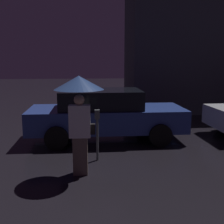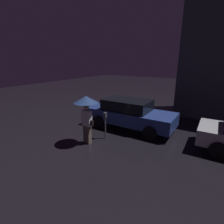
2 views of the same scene
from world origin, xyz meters
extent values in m
cube|color=navy|center=(-9.47, 1.55, 0.66)|extent=(4.68, 1.82, 0.66)
cube|color=black|center=(-9.65, 1.55, 1.26)|extent=(2.44, 1.58, 0.55)
cylinder|color=black|center=(-8.02, 2.43, 0.33)|extent=(0.66, 0.22, 0.66)
cylinder|color=black|center=(-8.02, 0.66, 0.33)|extent=(0.66, 0.22, 0.66)
cylinder|color=black|center=(-10.91, 2.43, 0.33)|extent=(0.66, 0.22, 0.66)
cylinder|color=black|center=(-10.91, 0.66, 0.33)|extent=(0.66, 0.22, 0.66)
cylinder|color=black|center=(-5.32, 2.25, 0.33)|extent=(0.66, 0.22, 0.66)
cylinder|color=black|center=(-5.32, 0.46, 0.33)|extent=(0.66, 0.22, 0.66)
cube|color=#66564C|center=(-10.24, -1.08, 0.41)|extent=(0.32, 0.22, 0.82)
cube|color=white|center=(-10.24, -1.08, 1.16)|extent=(0.45, 0.22, 0.68)
sphere|color=tan|center=(-10.24, -1.08, 1.62)|extent=(0.22, 0.22, 0.22)
cylinder|color=black|center=(-10.24, -1.08, 1.43)|extent=(0.02, 0.02, 0.80)
cone|color=navy|center=(-10.24, -1.08, 1.97)|extent=(1.02, 1.02, 0.28)
cube|color=black|center=(-10.00, -1.08, 0.99)|extent=(0.16, 0.11, 0.22)
cylinder|color=#4C5154|center=(-9.84, -0.27, 0.52)|extent=(0.06, 0.06, 1.04)
cube|color=#4C5154|center=(-9.84, -0.27, 1.15)|extent=(0.12, 0.10, 0.22)
camera|label=1|loc=(-10.13, -6.83, 2.43)|focal=45.00mm
camera|label=2|loc=(-5.63, -6.49, 3.53)|focal=28.00mm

